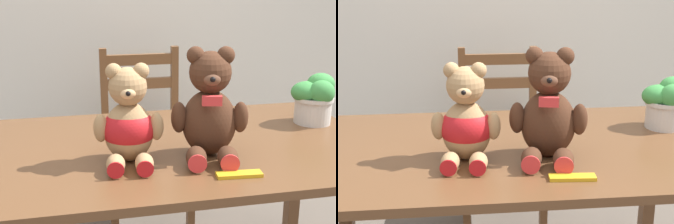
{
  "view_description": "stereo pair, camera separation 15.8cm",
  "coord_description": "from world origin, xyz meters",
  "views": [
    {
      "loc": [
        -0.36,
        -1.14,
        1.31
      ],
      "look_at": [
        -0.04,
        0.34,
        0.87
      ],
      "focal_mm": 50.0,
      "sensor_mm": 36.0,
      "label": 1
    },
    {
      "loc": [
        -0.2,
        -1.16,
        1.31
      ],
      "look_at": [
        -0.04,
        0.34,
        0.87
      ],
      "focal_mm": 50.0,
      "sensor_mm": 36.0,
      "label": 2
    }
  ],
  "objects": [
    {
      "name": "dining_table",
      "position": [
        0.0,
        0.46,
        0.62
      ],
      "size": [
        1.57,
        0.92,
        0.7
      ],
      "color": "brown",
      "rests_on": "ground_plane"
    },
    {
      "name": "wooden_chair_behind",
      "position": [
        0.04,
        1.3,
        0.46
      ],
      "size": [
        0.45,
        0.44,
        0.92
      ],
      "rotation": [
        0.0,
        0.0,
        3.14
      ],
      "color": "brown",
      "rests_on": "ground_plane"
    },
    {
      "name": "teddy_bear_left",
      "position": [
        -0.17,
        0.33,
        0.84
      ],
      "size": [
        0.24,
        0.25,
        0.34
      ],
      "rotation": [
        0.0,
        0.0,
        3.03
      ],
      "color": "tan",
      "rests_on": "dining_table"
    },
    {
      "name": "teddy_bear_right",
      "position": [
        0.11,
        0.33,
        0.87
      ],
      "size": [
        0.27,
        0.29,
        0.38
      ],
      "rotation": [
        0.0,
        0.0,
        2.94
      ],
      "color": "#472819",
      "rests_on": "dining_table"
    },
    {
      "name": "potted_plant",
      "position": [
        0.65,
        0.59,
        0.82
      ],
      "size": [
        0.19,
        0.17,
        0.21
      ],
      "color": "beige",
      "rests_on": "dining_table"
    },
    {
      "name": "chocolate_bar",
      "position": [
        0.15,
        0.13,
        0.71
      ],
      "size": [
        0.15,
        0.05,
        0.01
      ],
      "primitive_type": "cube",
      "rotation": [
        0.0,
        0.0,
        -0.08
      ],
      "color": "gold",
      "rests_on": "dining_table"
    }
  ]
}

